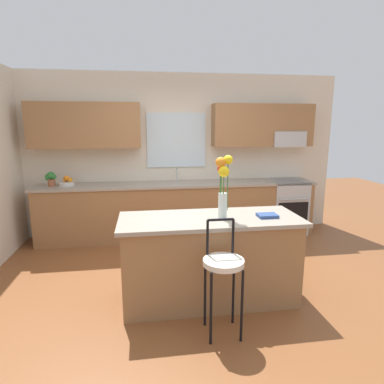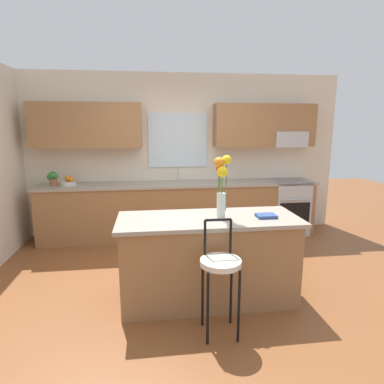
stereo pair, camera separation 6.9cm
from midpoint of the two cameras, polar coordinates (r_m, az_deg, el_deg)
name	(u,v)px [view 2 (the right image)]	position (r m, az deg, el deg)	size (l,w,h in m)	color
ground_plane	(194,283)	(4.02, 0.80, -15.74)	(14.00, 14.00, 0.00)	brown
back_wall_assembly	(180,146)	(5.56, -1.75, 8.12)	(5.60, 0.50, 2.70)	beige
counter_run	(180,210)	(5.44, -1.76, -3.11)	(4.56, 0.64, 0.92)	#996B42
sink_faucet	(178,173)	(5.46, -2.10, 3.32)	(0.02, 0.13, 0.23)	#B7BABC
oven_range	(287,207)	(5.90, 16.75, -2.49)	(0.60, 0.64, 0.92)	#B7BABC
kitchen_island	(208,259)	(3.50, 3.46, -11.70)	(1.87, 0.74, 0.92)	#996B42
bar_stool_near	(220,267)	(2.91, 5.72, -13.07)	(0.36, 0.36, 1.04)	black
flower_vase	(222,180)	(3.25, 5.84, 2.04)	(0.17, 0.17, 0.64)	silver
cookbook	(266,216)	(3.44, 13.48, -4.11)	(0.20, 0.15, 0.03)	navy
fruit_bowl_oranges	(69,182)	(5.45, -20.54, 1.63)	(0.24, 0.24, 0.16)	silver
potted_plant_small	(53,178)	(5.50, -22.97, 2.33)	(0.18, 0.12, 0.23)	#9E5B3D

